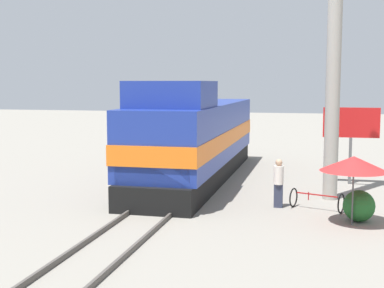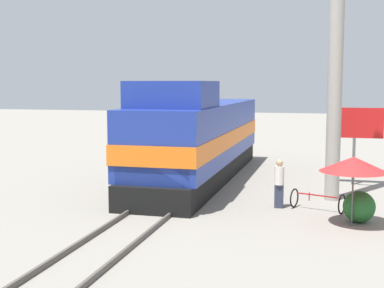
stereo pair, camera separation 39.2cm
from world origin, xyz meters
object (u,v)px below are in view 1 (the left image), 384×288
(locomotive, at_px, (195,139))
(utility_pole, at_px, (334,42))
(bicycle, at_px, (317,200))
(person_bystander, at_px, (279,181))
(vendor_umbrella, at_px, (354,164))
(billboard_sign, at_px, (351,127))

(locomotive, relative_size, utility_pole, 1.22)
(bicycle, bearing_deg, utility_pole, -173.96)
(person_bystander, xyz_separation_m, bicycle, (1.30, -0.11, -0.58))
(utility_pole, bearing_deg, vendor_umbrella, -80.83)
(utility_pole, xyz_separation_m, vendor_umbrella, (0.59, -3.63, -3.91))
(locomotive, relative_size, billboard_sign, 4.31)
(person_bystander, relative_size, bicycle, 0.92)
(locomotive, xyz_separation_m, person_bystander, (4.00, -4.41, -0.92))
(person_bystander, bearing_deg, bicycle, -4.69)
(billboard_sign, bearing_deg, vendor_umbrella, -92.45)
(billboard_sign, relative_size, person_bystander, 1.93)
(locomotive, relative_size, bicycle, 7.59)
(locomotive, height_order, vendor_umbrella, locomotive)
(person_bystander, distance_m, bicycle, 1.43)
(vendor_umbrella, relative_size, person_bystander, 1.25)
(locomotive, xyz_separation_m, utility_pole, (5.77, -2.61, 3.95))
(utility_pole, height_order, bicycle, utility_pole)
(billboard_sign, bearing_deg, utility_pole, -104.85)
(billboard_sign, height_order, person_bystander, billboard_sign)
(locomotive, bearing_deg, utility_pole, -24.35)
(locomotive, height_order, billboard_sign, locomotive)
(billboard_sign, relative_size, bicycle, 1.76)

